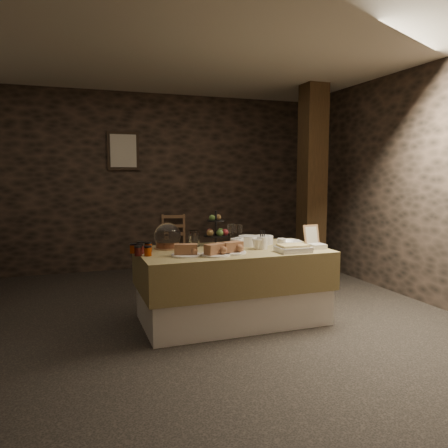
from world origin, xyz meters
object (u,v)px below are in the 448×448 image
object	(u,v)px
timber_column	(312,183)
fruit_stand	(217,231)
chair	(173,245)
buffet_table	(233,280)

from	to	relation	value
timber_column	fruit_stand	world-z (taller)	timber_column
fruit_stand	chair	bearing A→B (deg)	88.51
timber_column	fruit_stand	size ratio (longest dim) A/B	7.47
fruit_stand	timber_column	bearing A→B (deg)	31.00
buffet_table	fruit_stand	size ratio (longest dim) A/B	5.10
timber_column	fruit_stand	distance (m)	2.05
buffet_table	chair	xyz separation A→B (m)	(0.00, 2.54, -0.05)
buffet_table	chair	world-z (taller)	chair
chair	timber_column	world-z (taller)	timber_column
buffet_table	timber_column	distance (m)	2.31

